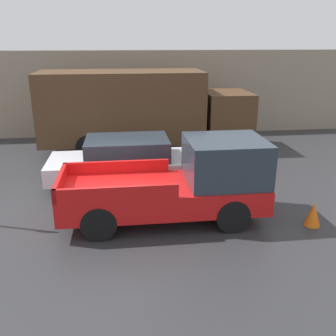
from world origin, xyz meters
TOP-DOWN VIEW (x-y plane):
  - ground_plane at (0.00, 0.00)m, footprint 60.00×60.00m
  - building_wall at (0.00, 8.55)m, footprint 28.00×0.15m
  - pickup_truck at (1.98, -0.66)m, footprint 5.09×1.98m
  - car at (0.53, 1.96)m, footprint 4.65×2.00m
  - delivery_truck at (1.22, 5.76)m, footprint 8.45×2.52m
  - traffic_cone at (5.11, -1.48)m, footprint 0.40×0.40m

SIDE VIEW (x-z plane):
  - ground_plane at x=0.00m, z-range 0.00..0.00m
  - traffic_cone at x=5.11m, z-range 0.00..0.61m
  - car at x=0.53m, z-range 0.03..1.54m
  - pickup_truck at x=1.98m, z-range -0.06..2.02m
  - delivery_truck at x=1.22m, z-range 0.14..3.38m
  - building_wall at x=0.00m, z-range 0.00..3.93m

